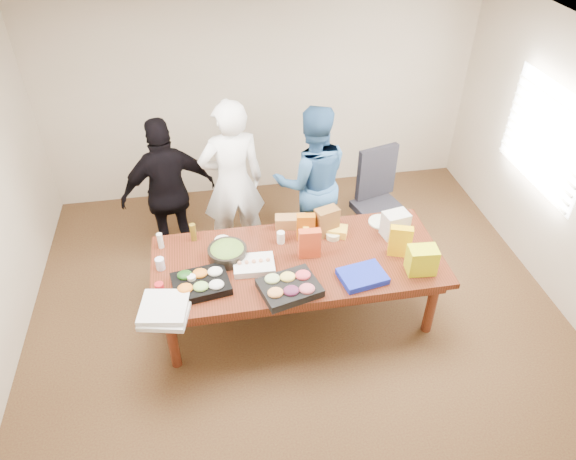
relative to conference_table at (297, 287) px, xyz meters
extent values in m
cube|color=#47301E|center=(0.00, 0.00, -0.39)|extent=(5.50, 5.00, 0.02)
cube|color=white|center=(0.00, 0.00, 2.33)|extent=(5.50, 5.00, 0.02)
cube|color=beige|center=(0.00, 2.50, 0.98)|extent=(5.50, 0.04, 2.70)
cube|color=white|center=(2.72, 0.60, 1.12)|extent=(0.03, 1.40, 1.10)
cube|color=beige|center=(2.68, 0.60, 1.12)|extent=(0.04, 1.36, 1.00)
cube|color=#4C1C0F|center=(0.00, 0.00, 0.00)|extent=(2.80, 1.20, 0.75)
cube|color=black|center=(1.14, 0.94, 0.21)|extent=(0.73, 0.73, 1.17)
imported|color=white|center=(-0.51, 1.12, 0.60)|extent=(0.76, 0.55, 1.94)
imported|color=#2D578B|center=(0.37, 1.09, 0.53)|extent=(0.90, 0.71, 1.81)
imported|color=black|center=(-1.21, 1.18, 0.51)|extent=(1.10, 0.65, 1.76)
cube|color=black|center=(-0.94, -0.23, 0.41)|extent=(0.55, 0.46, 0.08)
cube|color=black|center=(-0.16, -0.42, 0.41)|extent=(0.60, 0.52, 0.08)
cube|color=white|center=(-0.43, -0.05, 0.41)|extent=(0.40, 0.31, 0.07)
cylinder|color=black|center=(-0.66, 0.13, 0.44)|extent=(0.41, 0.41, 0.12)
cube|color=#1323B1|center=(0.54, -0.37, 0.41)|extent=(0.46, 0.38, 0.06)
cube|color=#CE441E|center=(0.12, 0.03, 0.53)|extent=(0.22, 0.10, 0.31)
cube|color=#F2B507|center=(0.98, -0.10, 0.54)|extent=(0.23, 0.15, 0.32)
cube|color=#C4600D|center=(0.14, 0.31, 0.52)|extent=(0.19, 0.10, 0.28)
cylinder|color=white|center=(-0.12, 0.28, 0.44)|extent=(0.10, 0.10, 0.12)
cylinder|color=yellow|center=(0.13, 0.27, 0.46)|extent=(0.08, 0.08, 0.18)
cylinder|color=brown|center=(-0.98, 0.48, 0.47)|extent=(0.07, 0.07, 0.19)
cylinder|color=silver|center=(-1.30, 0.41, 0.46)|extent=(0.07, 0.07, 0.17)
cube|color=yellow|center=(0.44, 0.32, 0.42)|extent=(0.30, 0.24, 0.09)
cube|color=#9F6837|center=(0.02, 0.52, 0.44)|extent=(0.33, 0.18, 0.13)
cube|color=brown|center=(0.36, 0.34, 0.53)|extent=(0.26, 0.20, 0.30)
cylinder|color=#B3161B|center=(-1.30, -0.23, 0.43)|extent=(0.09, 0.09, 0.11)
cylinder|color=white|center=(-1.01, -0.19, 0.43)|extent=(0.09, 0.09, 0.11)
cylinder|color=white|center=(-1.30, 0.09, 0.43)|extent=(0.11, 0.11, 0.12)
cube|color=white|center=(-1.25, -0.52, 0.40)|extent=(0.48, 0.48, 0.05)
cube|color=white|center=(-1.26, -0.49, 0.44)|extent=(0.46, 0.46, 0.05)
cylinder|color=silver|center=(1.06, 0.35, 0.38)|extent=(0.31, 0.31, 0.02)
cylinder|color=#E5ECCC|center=(0.97, 0.42, 0.38)|extent=(0.27, 0.27, 0.02)
cylinder|color=beige|center=(0.41, 0.26, 0.40)|extent=(0.17, 0.17, 0.06)
cylinder|color=silver|center=(-0.70, 0.35, 0.41)|extent=(0.17, 0.17, 0.06)
cube|color=silver|center=(1.04, 0.20, 0.51)|extent=(0.28, 0.22, 0.27)
cube|color=#D7DF0F|center=(1.10, -0.36, 0.51)|extent=(0.28, 0.20, 0.27)
camera|label=1|loc=(-0.76, -3.76, 3.72)|focal=32.84mm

